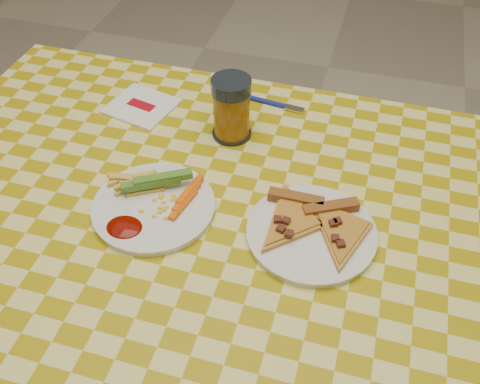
{
  "coord_description": "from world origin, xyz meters",
  "views": [
    {
      "loc": [
        0.23,
        -0.63,
        1.47
      ],
      "look_at": [
        0.03,
        0.04,
        0.78
      ],
      "focal_mm": 40.0,
      "sensor_mm": 36.0,
      "label": 1
    }
  ],
  "objects_px": {
    "table": "(217,238)",
    "plate_right": "(311,234)",
    "plate_left": "(154,208)",
    "drink_glass": "(231,109)"
  },
  "relations": [
    {
      "from": "table",
      "to": "plate_right",
      "type": "bearing_deg",
      "value": -2.75
    },
    {
      "from": "table",
      "to": "drink_glass",
      "type": "distance_m",
      "value": 0.27
    },
    {
      "from": "table",
      "to": "plate_right",
      "type": "xyz_separation_m",
      "value": [
        0.18,
        -0.01,
        0.08
      ]
    },
    {
      "from": "table",
      "to": "plate_left",
      "type": "relative_size",
      "value": 5.81
    },
    {
      "from": "plate_right",
      "to": "drink_glass",
      "type": "relative_size",
      "value": 1.66
    },
    {
      "from": "plate_left",
      "to": "table",
      "type": "bearing_deg",
      "value": 13.36
    },
    {
      "from": "table",
      "to": "drink_glass",
      "type": "height_order",
      "value": "drink_glass"
    },
    {
      "from": "table",
      "to": "plate_right",
      "type": "height_order",
      "value": "plate_right"
    },
    {
      "from": "plate_left",
      "to": "plate_right",
      "type": "bearing_deg",
      "value": 3.54
    },
    {
      "from": "plate_left",
      "to": "drink_glass",
      "type": "bearing_deg",
      "value": 73.69
    }
  ]
}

